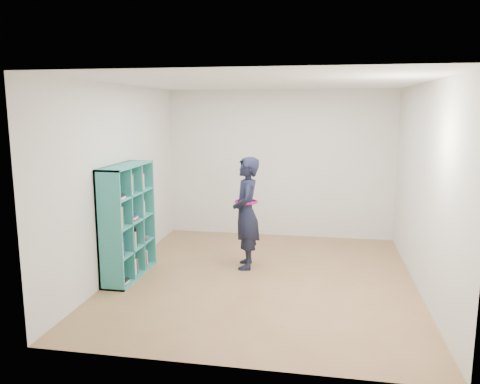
# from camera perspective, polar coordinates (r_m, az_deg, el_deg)

# --- Properties ---
(floor) EXTENTS (4.50, 4.50, 0.00)m
(floor) POSITION_cam_1_polar(r_m,az_deg,el_deg) (6.46, 2.80, -10.47)
(floor) COLOR olive
(floor) RESTS_ON ground
(ceiling) EXTENTS (4.50, 4.50, 0.00)m
(ceiling) POSITION_cam_1_polar(r_m,az_deg,el_deg) (6.06, 3.01, 13.21)
(ceiling) COLOR white
(ceiling) RESTS_ON wall_back
(wall_left) EXTENTS (0.02, 4.50, 2.60)m
(wall_left) POSITION_cam_1_polar(r_m,az_deg,el_deg) (6.68, -14.39, 1.43)
(wall_left) COLOR silver
(wall_left) RESTS_ON floor
(wall_right) EXTENTS (0.02, 4.50, 2.60)m
(wall_right) POSITION_cam_1_polar(r_m,az_deg,el_deg) (6.21, 21.53, 0.40)
(wall_right) COLOR silver
(wall_right) RESTS_ON floor
(wall_back) EXTENTS (4.00, 0.02, 2.60)m
(wall_back) POSITION_cam_1_polar(r_m,az_deg,el_deg) (8.35, 4.85, 3.40)
(wall_back) COLOR silver
(wall_back) RESTS_ON floor
(wall_front) EXTENTS (4.00, 0.02, 2.60)m
(wall_front) POSITION_cam_1_polar(r_m,az_deg,el_deg) (3.95, -1.23, -4.12)
(wall_front) COLOR silver
(wall_front) RESTS_ON floor
(bookshelf) EXTENTS (0.34, 1.15, 1.54)m
(bookshelf) POSITION_cam_1_polar(r_m,az_deg,el_deg) (6.53, -13.74, -3.56)
(bookshelf) COLOR teal
(bookshelf) RESTS_ON floor
(person) EXTENTS (0.48, 0.64, 1.61)m
(person) POSITION_cam_1_polar(r_m,az_deg,el_deg) (6.68, 0.77, -2.56)
(person) COLOR black
(person) RESTS_ON floor
(smartphone) EXTENTS (0.03, 0.09, 0.12)m
(smartphone) POSITION_cam_1_polar(r_m,az_deg,el_deg) (6.74, -0.37, -1.54)
(smartphone) COLOR silver
(smartphone) RESTS_ON person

